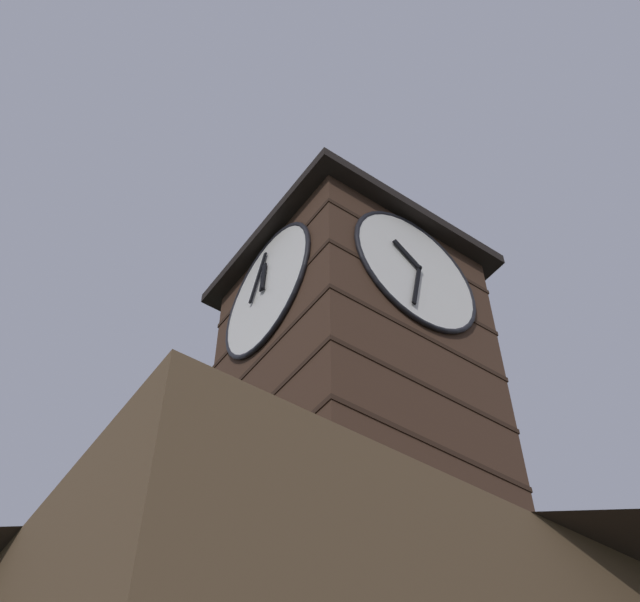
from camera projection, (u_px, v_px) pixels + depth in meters
clock_tower at (353, 364)px, 17.00m from camera, size 4.82×4.82×9.74m
flying_bird_low at (367, 204)px, 25.90m from camera, size 0.52×0.52×0.11m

